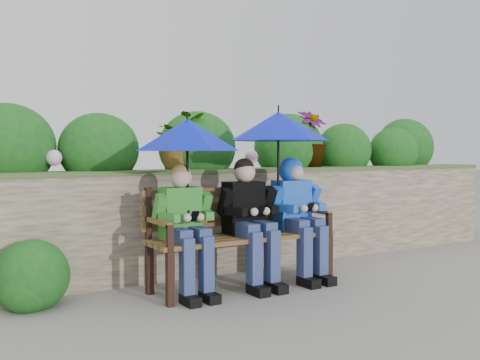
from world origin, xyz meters
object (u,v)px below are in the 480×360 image
boy_left (185,222)px  boy_middle (249,215)px  boy_right (297,207)px  umbrella_right (278,126)px  park_bench (239,229)px  umbrella_left (187,135)px

boy_left → boy_middle: bearing=-0.4°
boy_right → umbrella_right: 0.78m
park_bench → boy_middle: size_ratio=1.49×
park_bench → boy_right: size_ratio=1.49×
park_bench → boy_left: 0.58m
park_bench → umbrella_right: (0.40, -0.04, 0.92)m
boy_left → boy_middle: size_ratio=0.96×
boy_right → umbrella_left: size_ratio=1.29×
park_bench → umbrella_left: bearing=-173.8°
boy_left → umbrella_right: (0.96, 0.04, 0.82)m
boy_right → umbrella_left: bearing=179.4°
boy_left → boy_middle: boy_middle is taller
boy_middle → umbrella_right: 0.87m
park_bench → boy_left: size_ratio=1.55×
boy_right → boy_middle: bearing=-178.7°
boy_right → park_bench: bearing=173.4°
boy_left → boy_middle: (0.63, -0.00, 0.02)m
umbrella_left → umbrella_right: bearing=1.1°
park_bench → boy_middle: bearing=-52.9°
umbrella_left → boy_right: bearing=-0.6°
park_bench → umbrella_left: 0.99m
park_bench → boy_right: 0.63m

